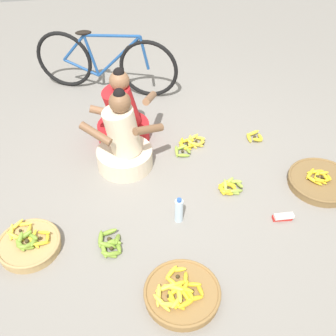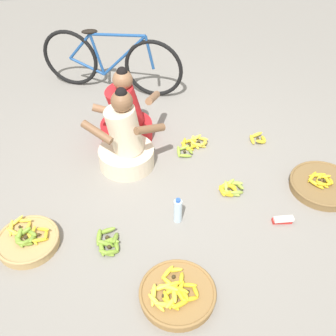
{
  "view_description": "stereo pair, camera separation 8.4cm",
  "coord_description": "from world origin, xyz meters",
  "px_view_note": "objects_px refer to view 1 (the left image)",
  "views": [
    {
      "loc": [
        -0.4,
        -2.68,
        2.56
      ],
      "look_at": [
        0.0,
        -0.2,
        0.35
      ],
      "focal_mm": 43.9,
      "sensor_mm": 36.0,
      "label": 1
    },
    {
      "loc": [
        -0.32,
        -2.69,
        2.56
      ],
      "look_at": [
        0.0,
        -0.2,
        0.35
      ],
      "focal_mm": 43.9,
      "sensor_mm": 36.0,
      "label": 2
    }
  ],
  "objects_px": {
    "loose_bananas_back_left": "(190,144)",
    "loose_bananas_mid_right": "(110,244)",
    "water_bottle": "(179,210)",
    "packet_carton_stack": "(283,217)",
    "bicycle_leaning": "(105,63)",
    "vendor_woman_front": "(124,143)",
    "vendor_woman_behind": "(123,118)",
    "banana_basket_near_bicycle": "(29,244)",
    "loose_bananas_mid_left": "(255,137)",
    "banana_basket_front_right": "(321,181)",
    "banana_basket_back_center": "(182,293)",
    "loose_bananas_front_center": "(230,187)"
  },
  "relations": [
    {
      "from": "vendor_woman_behind",
      "to": "banana_basket_near_bicycle",
      "type": "xyz_separation_m",
      "value": [
        -0.83,
        -1.28,
        -0.2
      ]
    },
    {
      "from": "vendor_woman_behind",
      "to": "packet_carton_stack",
      "type": "xyz_separation_m",
      "value": [
        1.2,
        -1.31,
        -0.23
      ]
    },
    {
      "from": "vendor_woman_front",
      "to": "packet_carton_stack",
      "type": "distance_m",
      "value": 1.53
    },
    {
      "from": "banana_basket_back_center",
      "to": "loose_bananas_mid_left",
      "type": "xyz_separation_m",
      "value": [
        1.08,
        1.66,
        -0.02
      ]
    },
    {
      "from": "bicycle_leaning",
      "to": "vendor_woman_front",
      "type": "bearing_deg",
      "value": -86.28
    },
    {
      "from": "loose_bananas_mid_right",
      "to": "bicycle_leaning",
      "type": "bearing_deg",
      "value": 87.44
    },
    {
      "from": "bicycle_leaning",
      "to": "banana_basket_front_right",
      "type": "bearing_deg",
      "value": -47.47
    },
    {
      "from": "vendor_woman_behind",
      "to": "vendor_woman_front",
      "type": "bearing_deg",
      "value": -93.52
    },
    {
      "from": "banana_basket_back_center",
      "to": "loose_bananas_mid_right",
      "type": "height_order",
      "value": "banana_basket_back_center"
    },
    {
      "from": "loose_bananas_mid_right",
      "to": "vendor_woman_front",
      "type": "bearing_deg",
      "value": 78.19
    },
    {
      "from": "loose_bananas_mid_right",
      "to": "loose_bananas_mid_left",
      "type": "bearing_deg",
      "value": 36.48
    },
    {
      "from": "banana_basket_front_right",
      "to": "water_bottle",
      "type": "relative_size",
      "value": 2.4
    },
    {
      "from": "water_bottle",
      "to": "packet_carton_stack",
      "type": "distance_m",
      "value": 0.86
    },
    {
      "from": "packet_carton_stack",
      "to": "loose_bananas_mid_right",
      "type": "bearing_deg",
      "value": -177.96
    },
    {
      "from": "loose_bananas_front_center",
      "to": "water_bottle",
      "type": "xyz_separation_m",
      "value": [
        -0.51,
        -0.28,
        0.08
      ]
    },
    {
      "from": "banana_basket_near_bicycle",
      "to": "loose_bananas_front_center",
      "type": "xyz_separation_m",
      "value": [
        1.7,
        0.38,
        -0.02
      ]
    },
    {
      "from": "banana_basket_near_bicycle",
      "to": "packet_carton_stack",
      "type": "xyz_separation_m",
      "value": [
        2.03,
        -0.03,
        -0.02
      ]
    },
    {
      "from": "loose_bananas_mid_right",
      "to": "water_bottle",
      "type": "relative_size",
      "value": 1.12
    },
    {
      "from": "banana_basket_front_right",
      "to": "loose_bananas_back_left",
      "type": "relative_size",
      "value": 1.68
    },
    {
      "from": "loose_bananas_front_center",
      "to": "loose_bananas_mid_right",
      "type": "distance_m",
      "value": 1.18
    },
    {
      "from": "loose_bananas_front_center",
      "to": "loose_bananas_mid_left",
      "type": "xyz_separation_m",
      "value": [
        0.45,
        0.68,
        -0.0
      ]
    },
    {
      "from": "banana_basket_front_right",
      "to": "loose_bananas_front_center",
      "type": "distance_m",
      "value": 0.82
    },
    {
      "from": "bicycle_leaning",
      "to": "loose_bananas_back_left",
      "type": "relative_size",
      "value": 4.55
    },
    {
      "from": "bicycle_leaning",
      "to": "loose_bananas_back_left",
      "type": "bearing_deg",
      "value": -58.44
    },
    {
      "from": "bicycle_leaning",
      "to": "banana_basket_back_center",
      "type": "xyz_separation_m",
      "value": [
        0.36,
        -2.87,
        -0.31
      ]
    },
    {
      "from": "banana_basket_front_right",
      "to": "water_bottle",
      "type": "xyz_separation_m",
      "value": [
        -1.33,
        -0.21,
        0.07
      ]
    },
    {
      "from": "banana_basket_front_right",
      "to": "bicycle_leaning",
      "type": "bearing_deg",
      "value": 132.53
    },
    {
      "from": "vendor_woman_front",
      "to": "banana_basket_front_right",
      "type": "distance_m",
      "value": 1.81
    },
    {
      "from": "loose_bananas_front_center",
      "to": "loose_bananas_back_left",
      "type": "distance_m",
      "value": 0.7
    },
    {
      "from": "loose_bananas_mid_right",
      "to": "loose_bananas_back_left",
      "type": "bearing_deg",
      "value": 52.62
    },
    {
      "from": "loose_bananas_back_left",
      "to": "loose_bananas_mid_right",
      "type": "xyz_separation_m",
      "value": [
        -0.86,
        -1.13,
        0.0
      ]
    },
    {
      "from": "bicycle_leaning",
      "to": "banana_basket_back_center",
      "type": "relative_size",
      "value": 2.97
    },
    {
      "from": "loose_bananas_mid_left",
      "to": "vendor_woman_front",
      "type": "bearing_deg",
      "value": -171.71
    },
    {
      "from": "vendor_woman_behind",
      "to": "loose_bananas_mid_left",
      "type": "distance_m",
      "value": 1.35
    },
    {
      "from": "bicycle_leaning",
      "to": "banana_basket_back_center",
      "type": "height_order",
      "value": "bicycle_leaning"
    },
    {
      "from": "loose_bananas_back_left",
      "to": "loose_bananas_front_center",
      "type": "bearing_deg",
      "value": -71.25
    },
    {
      "from": "vendor_woman_behind",
      "to": "water_bottle",
      "type": "height_order",
      "value": "vendor_woman_behind"
    },
    {
      "from": "loose_bananas_mid_left",
      "to": "loose_bananas_back_left",
      "type": "bearing_deg",
      "value": -178.9
    },
    {
      "from": "loose_bananas_back_left",
      "to": "loose_bananas_mid_left",
      "type": "height_order",
      "value": "same"
    },
    {
      "from": "vendor_woman_front",
      "to": "banana_basket_front_right",
      "type": "height_order",
      "value": "vendor_woman_front"
    },
    {
      "from": "vendor_woman_front",
      "to": "loose_bananas_mid_right",
      "type": "relative_size",
      "value": 3.02
    },
    {
      "from": "loose_bananas_back_left",
      "to": "packet_carton_stack",
      "type": "relative_size",
      "value": 2.07
    },
    {
      "from": "banana_basket_back_center",
      "to": "packet_carton_stack",
      "type": "bearing_deg",
      "value": 30.69
    },
    {
      "from": "banana_basket_back_center",
      "to": "loose_bananas_back_left",
      "type": "distance_m",
      "value": 1.69
    },
    {
      "from": "vendor_woman_behind",
      "to": "banana_basket_back_center",
      "type": "relative_size",
      "value": 1.49
    },
    {
      "from": "bicycle_leaning",
      "to": "banana_basket_near_bicycle",
      "type": "height_order",
      "value": "bicycle_leaning"
    },
    {
      "from": "loose_bananas_back_left",
      "to": "water_bottle",
      "type": "distance_m",
      "value": 0.99
    },
    {
      "from": "bicycle_leaning",
      "to": "banana_basket_front_right",
      "type": "distance_m",
      "value": 2.68
    },
    {
      "from": "loose_bananas_front_center",
      "to": "loose_bananas_back_left",
      "type": "height_order",
      "value": "loose_bananas_front_center"
    },
    {
      "from": "vendor_woman_front",
      "to": "loose_bananas_mid_right",
      "type": "bearing_deg",
      "value": -101.81
    }
  ]
}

